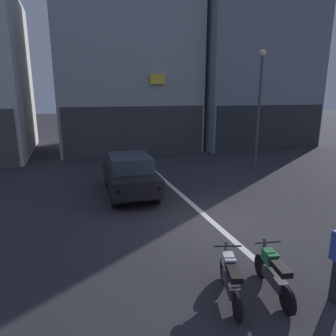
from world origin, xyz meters
name	(u,v)px	position (x,y,z in m)	size (l,w,h in m)	color
ground_plane	(214,224)	(0.00, 0.00, 0.00)	(120.00, 120.00, 0.00)	#2B2B30
lane_centre_line	(160,176)	(0.00, 6.00, 0.00)	(0.20, 18.00, 0.01)	silver
building_mid_block	(124,73)	(0.03, 14.97, 5.48)	(9.56, 7.54, 10.99)	#9E9EA3
building_far_right	(241,69)	(9.65, 14.97, 5.98)	(9.05, 9.17, 11.98)	gray
car_black_crossing_near	(130,173)	(-1.95, 3.61, 0.89)	(1.89, 4.15, 1.64)	black
street_lamp	(260,98)	(5.27, 5.71, 3.78)	(0.36, 0.36, 6.12)	#47474C
motorcycle_white_row_leftmost	(230,277)	(-1.32, -3.30, 0.46)	(0.64, 1.62, 0.98)	black
motorcycle_green_row_left_mid	(273,273)	(-0.42, -3.42, 0.46)	(0.55, 1.65, 0.98)	black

